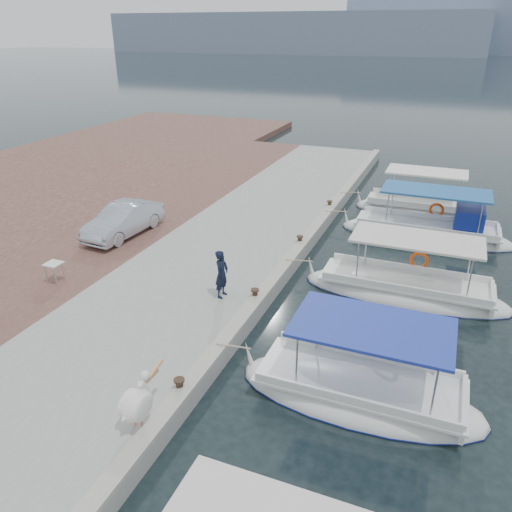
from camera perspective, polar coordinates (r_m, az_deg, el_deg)
The scene contains 13 objects.
ground at distance 15.63m, azimuth -0.99°, elevation -9.16°, with size 400.00×400.00×0.00m, color black.
concrete_quay at distance 20.59m, azimuth -3.32°, elevation 0.38°, with size 6.00×40.00×0.50m, color gray.
quay_curb at distance 19.54m, azimuth 4.08°, elevation -0.04°, with size 0.44×40.00×0.12m, color #A09C8E.
cobblestone_strip at distance 23.02m, azimuth -14.69°, elevation 2.27°, with size 4.00×40.00×0.50m, color #53322B.
fishing_caique_b at distance 13.54m, azimuth 11.65°, elevation -15.22°, with size 6.33×2.47×2.83m.
fishing_caique_c at distance 18.54m, azimuth 16.60°, elevation -4.01°, with size 7.21×2.18×2.83m.
fishing_caique_d at distance 23.97m, azimuth 19.05°, elevation 2.44°, with size 7.65×2.29×2.83m.
fishing_caique_e at distance 27.07m, azimuth 18.05°, elevation 4.93°, with size 6.43×2.17×2.83m.
mooring_bollards at distance 16.57m, azimuth -0.12°, elevation -4.23°, with size 0.28×20.28×0.33m.
pelican at distance 11.81m, azimuth -13.45°, elevation -16.02°, with size 0.55×1.54×1.21m.
fisherman at distance 16.44m, azimuth -3.94°, elevation -2.06°, with size 0.60×0.40×1.65m, color black.
parked_car at distance 22.22m, azimuth -14.92°, elevation 3.98°, with size 1.42×4.07×1.34m, color #ACB6C4.
folding_table at distance 18.83m, azimuth -22.08°, elevation -1.33°, with size 0.55×0.55×0.73m.
Camera 1 is at (5.08, -11.96, 8.68)m, focal length 35.00 mm.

